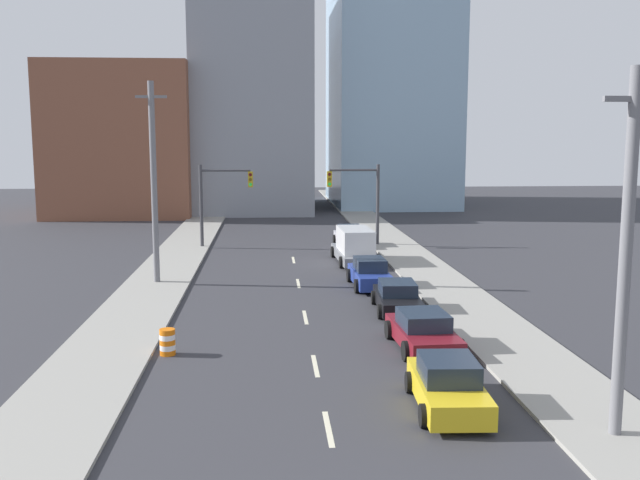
{
  "coord_description": "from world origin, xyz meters",
  "views": [
    {
      "loc": [
        -1.54,
        -10.87,
        7.77
      ],
      "look_at": [
        1.24,
        27.52,
        2.2
      ],
      "focal_mm": 40.0,
      "sensor_mm": 36.0,
      "label": 1
    }
  ],
  "objects_px": {
    "sedan_yellow": "(448,386)",
    "box_truck_gray": "(355,246)",
    "utility_pole_left_mid": "(154,182)",
    "sedan_maroon": "(423,331)",
    "sedan_blue": "(370,274)",
    "traffic_signal_left": "(216,195)",
    "sedan_black": "(397,298)",
    "sedan_silver": "(350,237)",
    "utility_pole_right_near": "(626,254)",
    "traffic_signal_right": "(363,194)",
    "traffic_barrel": "(167,342)"
  },
  "relations": [
    {
      "from": "sedan_yellow",
      "to": "box_truck_gray",
      "type": "relative_size",
      "value": 0.67
    },
    {
      "from": "utility_pole_left_mid",
      "to": "sedan_maroon",
      "type": "distance_m",
      "value": 17.78
    },
    {
      "from": "sedan_blue",
      "to": "sedan_yellow",
      "type": "bearing_deg",
      "value": -91.96
    },
    {
      "from": "traffic_signal_left",
      "to": "utility_pole_left_mid",
      "type": "xyz_separation_m",
      "value": [
        -2.33,
        -12.47,
        1.67
      ]
    },
    {
      "from": "sedan_black",
      "to": "box_truck_gray",
      "type": "xyz_separation_m",
      "value": [
        -0.4,
        12.56,
        0.41
      ]
    },
    {
      "from": "traffic_signal_left",
      "to": "box_truck_gray",
      "type": "distance_m",
      "value": 11.57
    },
    {
      "from": "sedan_maroon",
      "to": "sedan_silver",
      "type": "bearing_deg",
      "value": 86.91
    },
    {
      "from": "sedan_yellow",
      "to": "sedan_maroon",
      "type": "height_order",
      "value": "sedan_yellow"
    },
    {
      "from": "utility_pole_left_mid",
      "to": "box_truck_gray",
      "type": "bearing_deg",
      "value": 26.81
    },
    {
      "from": "sedan_maroon",
      "to": "sedan_blue",
      "type": "height_order",
      "value": "sedan_blue"
    },
    {
      "from": "utility_pole_right_near",
      "to": "sedan_yellow",
      "type": "relative_size",
      "value": 2.18
    },
    {
      "from": "traffic_signal_right",
      "to": "sedan_yellow",
      "type": "distance_m",
      "value": 31.12
    },
    {
      "from": "sedan_black",
      "to": "sedan_maroon",
      "type": "bearing_deg",
      "value": -88.22
    },
    {
      "from": "traffic_signal_left",
      "to": "sedan_maroon",
      "type": "distance_m",
      "value": 26.89
    },
    {
      "from": "utility_pole_left_mid",
      "to": "box_truck_gray",
      "type": "height_order",
      "value": "utility_pole_left_mid"
    },
    {
      "from": "utility_pole_left_mid",
      "to": "sedan_silver",
      "type": "distance_m",
      "value": 17.68
    },
    {
      "from": "sedan_maroon",
      "to": "traffic_signal_right",
      "type": "bearing_deg",
      "value": 84.79
    },
    {
      "from": "sedan_maroon",
      "to": "traffic_barrel",
      "type": "bearing_deg",
      "value": 177.97
    },
    {
      "from": "sedan_black",
      "to": "sedan_silver",
      "type": "xyz_separation_m",
      "value": [
        0.05,
        19.15,
        0.07
      ]
    },
    {
      "from": "sedan_yellow",
      "to": "sedan_black",
      "type": "relative_size",
      "value": 0.97
    },
    {
      "from": "sedan_blue",
      "to": "sedan_silver",
      "type": "bearing_deg",
      "value": 86.23
    },
    {
      "from": "traffic_signal_right",
      "to": "traffic_barrel",
      "type": "distance_m",
      "value": 27.42
    },
    {
      "from": "utility_pole_right_near",
      "to": "sedan_maroon",
      "type": "xyz_separation_m",
      "value": [
        -3.28,
        8.22,
        -4.22
      ]
    },
    {
      "from": "utility_pole_right_near",
      "to": "sedan_yellow",
      "type": "xyz_separation_m",
      "value": [
        -3.83,
        2.33,
        -4.19
      ]
    },
    {
      "from": "traffic_signal_left",
      "to": "traffic_signal_right",
      "type": "bearing_deg",
      "value": 0.0
    },
    {
      "from": "utility_pole_right_near",
      "to": "traffic_signal_left",
      "type": "bearing_deg",
      "value": 110.74
    },
    {
      "from": "traffic_signal_right",
      "to": "utility_pole_left_mid",
      "type": "xyz_separation_m",
      "value": [
        -12.7,
        -12.47,
        1.67
      ]
    },
    {
      "from": "traffic_signal_right",
      "to": "sedan_black",
      "type": "relative_size",
      "value": 1.31
    },
    {
      "from": "traffic_signal_right",
      "to": "utility_pole_left_mid",
      "type": "distance_m",
      "value": 17.87
    },
    {
      "from": "traffic_barrel",
      "to": "sedan_yellow",
      "type": "height_order",
      "value": "sedan_yellow"
    },
    {
      "from": "traffic_signal_left",
      "to": "sedan_yellow",
      "type": "xyz_separation_m",
      "value": [
        8.76,
        -30.93,
        -3.09
      ]
    },
    {
      "from": "utility_pole_right_near",
      "to": "sedan_black",
      "type": "xyz_separation_m",
      "value": [
        -3.2,
        13.95,
        -4.25
      ]
    },
    {
      "from": "traffic_signal_left",
      "to": "sedan_maroon",
      "type": "relative_size",
      "value": 1.27
    },
    {
      "from": "utility_pole_right_near",
      "to": "sedan_black",
      "type": "bearing_deg",
      "value": 102.91
    },
    {
      "from": "traffic_signal_right",
      "to": "box_truck_gray",
      "type": "bearing_deg",
      "value": -101.56
    },
    {
      "from": "box_truck_gray",
      "to": "traffic_signal_left",
      "type": "bearing_deg",
      "value": 140.94
    },
    {
      "from": "box_truck_gray",
      "to": "sedan_silver",
      "type": "relative_size",
      "value": 1.36
    },
    {
      "from": "sedan_black",
      "to": "sedan_blue",
      "type": "distance_m",
      "value": 5.3
    },
    {
      "from": "sedan_yellow",
      "to": "traffic_barrel",
      "type": "bearing_deg",
      "value": 149.53
    },
    {
      "from": "traffic_signal_right",
      "to": "box_truck_gray",
      "type": "xyz_separation_m",
      "value": [
        -1.38,
        -6.75,
        -2.74
      ]
    },
    {
      "from": "sedan_silver",
      "to": "box_truck_gray",
      "type": "bearing_deg",
      "value": -96.05
    },
    {
      "from": "sedan_yellow",
      "to": "box_truck_gray",
      "type": "height_order",
      "value": "box_truck_gray"
    },
    {
      "from": "traffic_signal_left",
      "to": "utility_pole_left_mid",
      "type": "height_order",
      "value": "utility_pole_left_mid"
    },
    {
      "from": "box_truck_gray",
      "to": "sedan_silver",
      "type": "height_order",
      "value": "box_truck_gray"
    },
    {
      "from": "traffic_barrel",
      "to": "box_truck_gray",
      "type": "xyz_separation_m",
      "value": [
        9.01,
        18.41,
        0.56
      ]
    },
    {
      "from": "traffic_signal_left",
      "to": "utility_pole_right_near",
      "type": "distance_m",
      "value": 35.57
    },
    {
      "from": "traffic_signal_right",
      "to": "sedan_black",
      "type": "height_order",
      "value": "traffic_signal_right"
    },
    {
      "from": "utility_pole_left_mid",
      "to": "sedan_maroon",
      "type": "xyz_separation_m",
      "value": [
        11.64,
        -12.56,
        -4.79
      ]
    },
    {
      "from": "traffic_signal_right",
      "to": "sedan_blue",
      "type": "bearing_deg",
      "value": -96.01
    },
    {
      "from": "sedan_maroon",
      "to": "sedan_blue",
      "type": "distance_m",
      "value": 11.01
    }
  ]
}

